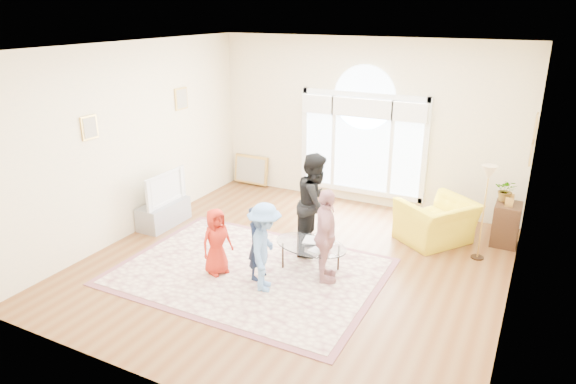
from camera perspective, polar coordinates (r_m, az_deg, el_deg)
The scene contains 18 objects.
ground at distance 7.91m, azimuth 0.63°, elevation -8.00°, with size 6.00×6.00×0.00m, color brown.
room_shell at distance 9.84m, azimuth 8.12°, elevation 7.18°, with size 6.00×6.00×6.00m.
area_rug at distance 7.71m, azimuth -4.31°, elevation -8.78°, with size 3.60×2.60×0.02m, color beige.
rug_border at distance 7.71m, azimuth -4.31°, elevation -8.81°, with size 3.80×2.80×0.01m, color #81494F.
tv_console at distance 9.46m, azimuth -13.63°, elevation -2.35°, with size 0.45×1.00×0.42m, color gray.
television at distance 9.29m, azimuth -13.84°, elevation 0.48°, with size 0.17×1.00×0.57m.
coffee_table at distance 7.58m, azimuth 2.55°, elevation -5.94°, with size 1.21×0.86×0.54m.
armchair at distance 8.83m, azimuth 16.17°, elevation -3.18°, with size 1.11×0.97×0.72m, color gold.
side_cabinet at distance 9.14m, azimuth 23.06°, elevation -3.31°, with size 0.40×0.50×0.70m, color black.
floor_lamp at distance 8.15m, azimuth 21.33°, elevation 1.22°, with size 0.29×0.29×1.51m.
plant_pedestal at distance 9.26m, azimuth 22.64°, elevation -2.96°, with size 0.20×0.20×0.70m, color white.
potted_plant at distance 9.07m, azimuth 23.09°, elevation 0.18°, with size 0.34×0.29×0.38m, color #33722D.
leaning_picture at distance 11.35m, azimuth -4.06°, elevation 0.82°, with size 0.80×0.05×0.62m, color tan.
child_red at distance 7.49m, azimuth -7.94°, elevation -5.45°, with size 0.49×0.32×1.00m, color red.
child_navy at distance 7.29m, azimuth -3.34°, elevation -5.68°, with size 0.39×0.26×1.08m, color #161E35.
child_black at distance 7.96m, azimuth 3.10°, elevation -1.31°, with size 0.78×0.61×1.61m, color black.
child_pink at distance 7.16m, azimuth 4.21°, elevation -4.91°, with size 0.80×0.33×1.37m, color #C6868B.
child_blue at distance 6.96m, azimuth -2.59°, elevation -6.16°, with size 0.81×0.47×1.26m, color #6390D5.
Camera 1 is at (3.10, -6.27, 3.70)m, focal length 32.00 mm.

